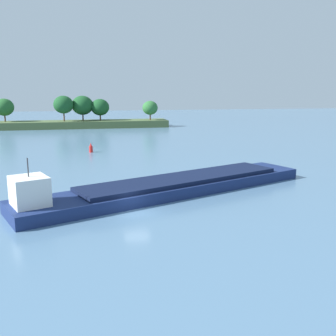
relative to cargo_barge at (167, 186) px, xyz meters
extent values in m
plane|color=slate|center=(-4.55, -6.56, -0.96)|extent=(400.00, 400.00, 0.00)
cube|color=#4C6038|center=(-18.34, 86.48, 0.18)|extent=(71.77, 10.04, 2.28)
cylinder|color=#513823|center=(-34.47, 87.76, 2.39)|extent=(0.44, 0.44, 2.14)
ellipsoid|color=#235B28|center=(-34.47, 87.76, 5.87)|extent=(6.03, 6.03, 5.43)
cylinder|color=#513823|center=(-16.13, 85.49, 2.72)|extent=(0.44, 0.44, 2.79)
ellipsoid|color=#194C23|center=(-16.13, 85.49, 6.62)|extent=(6.29, 6.29, 5.66)
cylinder|color=#513823|center=(-10.20, 87.61, 2.41)|extent=(0.44, 0.44, 2.18)
ellipsoid|color=#194C23|center=(-10.20, 87.61, 6.28)|extent=(6.93, 6.93, 6.24)
cylinder|color=#513823|center=(-4.54, 87.36, 2.26)|extent=(0.44, 0.44, 1.88)
ellipsoid|color=#194C23|center=(-4.54, 87.36, 5.62)|extent=(6.05, 6.05, 5.45)
cylinder|color=#513823|center=(11.87, 84.97, 2.32)|extent=(0.44, 0.44, 2.00)
ellipsoid|color=#2D6B33|center=(11.87, 84.97, 5.37)|extent=(5.11, 5.11, 4.60)
cube|color=navy|center=(0.71, 0.29, -0.31)|extent=(37.30, 20.06, 1.30)
cube|color=#0F1834|center=(2.10, 0.85, 0.59)|extent=(26.47, 14.93, 0.50)
cube|color=white|center=(-14.70, -5.96, 1.74)|extent=(4.28, 4.46, 2.80)
cylinder|color=#333338|center=(-14.70, -5.96, 4.04)|extent=(0.12, 0.12, 1.80)
cube|color=navy|center=(17.79, 7.21, -0.24)|extent=(2.63, 4.78, 1.17)
cube|color=black|center=(16.56, 6.46, -0.73)|extent=(4.10, 1.47, 0.46)
cube|color=white|center=(16.26, 6.47, -0.25)|extent=(0.52, 0.68, 0.50)
cube|color=black|center=(18.74, 6.39, -0.68)|extent=(0.29, 0.33, 0.56)
cylinder|color=red|center=(-8.47, 33.84, -0.36)|extent=(0.70, 0.70, 1.20)
cone|color=red|center=(-8.47, 33.84, 0.59)|extent=(0.49, 0.49, 0.70)
camera|label=1|loc=(-9.11, -43.45, 11.19)|focal=41.18mm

